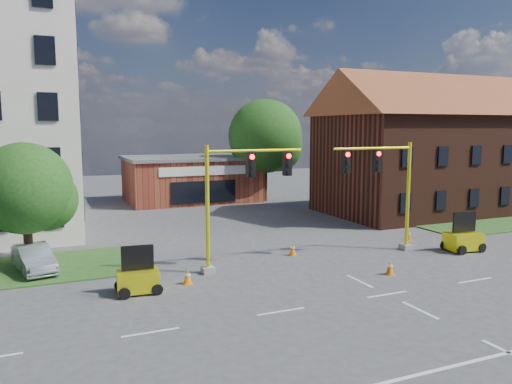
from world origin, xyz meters
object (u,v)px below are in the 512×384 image
signal_mast_east (385,184)px  trailer_west (138,279)px  trailer_east (463,239)px  pickup_white (393,208)px  signal_mast_west (239,191)px

signal_mast_east → trailer_west: size_ratio=3.13×
trailer_east → pickup_white: size_ratio=0.42×
signal_mast_east → trailer_east: size_ratio=2.86×
signal_mast_east → trailer_west: bearing=-173.4°
trailer_west → trailer_east: 18.40m
pickup_white → trailer_east: bearing=159.9°
trailer_east → trailer_west: bearing=-173.1°
signal_mast_west → pickup_white: bearing=28.3°
signal_mast_east → trailer_east: 5.69m
signal_mast_west → signal_mast_east: size_ratio=1.00×
signal_mast_west → signal_mast_east: 8.71m
signal_mast_east → pickup_white: bearing=48.8°
signal_mast_west → trailer_west: 6.44m
signal_mast_west → trailer_east: bearing=-6.8°
signal_mast_west → signal_mast_east: (8.71, 0.00, 0.00)m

